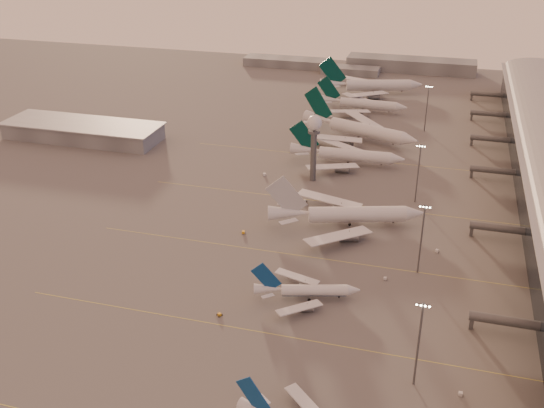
# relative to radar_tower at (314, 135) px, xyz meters

# --- Properties ---
(ground) EXTENTS (700.00, 700.00, 0.00)m
(ground) POSITION_rel_radar_tower_xyz_m (-5.00, -120.00, -20.95)
(ground) COLOR #595757
(ground) RESTS_ON ground
(taxiway_markings) EXTENTS (180.00, 185.25, 0.02)m
(taxiway_markings) POSITION_rel_radar_tower_xyz_m (25.00, -64.00, -20.94)
(taxiway_markings) COLOR gold
(taxiway_markings) RESTS_ON ground
(hangar) EXTENTS (82.00, 27.00, 8.50)m
(hangar) POSITION_rel_radar_tower_xyz_m (-125.00, 20.00, -16.63)
(hangar) COLOR slate
(hangar) RESTS_ON ground
(radar_tower) EXTENTS (6.40, 6.40, 31.10)m
(radar_tower) POSITION_rel_radar_tower_xyz_m (0.00, 0.00, 0.00)
(radar_tower) COLOR #4F5156
(radar_tower) RESTS_ON ground
(mast_a) EXTENTS (3.60, 0.56, 25.00)m
(mast_a) POSITION_rel_radar_tower_xyz_m (53.00, -120.00, -7.21)
(mast_a) COLOR #4F5156
(mast_a) RESTS_ON ground
(mast_b) EXTENTS (3.60, 0.56, 25.00)m
(mast_b) POSITION_rel_radar_tower_xyz_m (50.00, -65.00, -7.21)
(mast_b) COLOR #4F5156
(mast_b) RESTS_ON ground
(mast_c) EXTENTS (3.60, 0.56, 25.00)m
(mast_c) POSITION_rel_radar_tower_xyz_m (45.00, -10.00, -7.21)
(mast_c) COLOR #4F5156
(mast_c) RESTS_ON ground
(mast_d) EXTENTS (3.60, 0.56, 25.00)m
(mast_d) POSITION_rel_radar_tower_xyz_m (43.00, 80.00, -7.21)
(mast_d) COLOR #4F5156
(mast_d) RESTS_ON ground
(distant_horizon) EXTENTS (165.00, 37.50, 9.00)m
(distant_horizon) POSITION_rel_radar_tower_xyz_m (-2.38, 205.14, -17.06)
(distant_horizon) COLOR slate
(distant_horizon) RESTS_ON ground
(narrowbody_mid) EXTENTS (32.77, 25.79, 13.11)m
(narrowbody_mid) POSITION_rel_radar_tower_xyz_m (18.11, -90.28, -18.29)
(narrowbody_mid) COLOR silver
(narrowbody_mid) RESTS_ON ground
(widebody_white) EXTENTS (57.97, 45.76, 21.03)m
(widebody_white) POSITION_rel_radar_tower_xyz_m (21.69, -38.95, -17.30)
(widebody_white) COLOR silver
(widebody_white) RESTS_ON ground
(greentail_a) EXTENTS (54.05, 43.63, 19.63)m
(greentail_a) POSITION_rel_radar_tower_xyz_m (11.19, 22.65, -17.48)
(greentail_a) COLOR silver
(greentail_a) RESTS_ON ground
(greentail_b) EXTENTS (62.74, 49.79, 23.79)m
(greentail_b) POSITION_rel_radar_tower_xyz_m (11.39, 57.24, -16.75)
(greentail_b) COLOR silver
(greentail_b) RESTS_ON ground
(greentail_c) EXTENTS (53.12, 42.83, 19.28)m
(greentail_c) POSITION_rel_radar_tower_xyz_m (5.81, 105.15, -17.54)
(greentail_c) COLOR silver
(greentail_c) RESTS_ON ground
(greentail_d) EXTENTS (64.04, 50.98, 23.92)m
(greentail_d) POSITION_rel_radar_tower_xyz_m (5.96, 143.26, -16.72)
(greentail_d) COLOR silver
(greentail_d) RESTS_ON ground
(gsv_catering_a) EXTENTS (4.86, 2.52, 3.88)m
(gsv_catering_a) POSITION_rel_radar_tower_xyz_m (64.78, -121.06, -19.01)
(gsv_catering_a) COLOR silver
(gsv_catering_a) RESTS_ON ground
(gsv_tug_mid) EXTENTS (3.51, 3.28, 0.86)m
(gsv_tug_mid) POSITION_rel_radar_tower_xyz_m (-4.79, -105.93, -20.50)
(gsv_tug_mid) COLOR gold
(gsv_tug_mid) RESTS_ON ground
(gsv_truck_b) EXTENTS (5.33, 3.10, 2.03)m
(gsv_truck_b) POSITION_rel_radar_tower_xyz_m (40.60, -72.62, -19.91)
(gsv_truck_b) COLOR silver
(gsv_truck_b) RESTS_ON ground
(gsv_truck_c) EXTENTS (5.84, 3.30, 2.23)m
(gsv_truck_c) POSITION_rel_radar_tower_xyz_m (-13.53, -55.07, -19.81)
(gsv_truck_c) COLOR gold
(gsv_truck_c) RESTS_ON ground
(gsv_catering_b) EXTENTS (5.60, 4.04, 4.20)m
(gsv_catering_b) POSITION_rel_radar_tower_xyz_m (55.82, -49.81, -18.85)
(gsv_catering_b) COLOR silver
(gsv_catering_b) RESTS_ON ground
(gsv_tug_far) EXTENTS (3.89, 4.48, 1.10)m
(gsv_tug_far) POSITION_rel_radar_tower_xyz_m (1.68, -23.16, -20.38)
(gsv_tug_far) COLOR silver
(gsv_tug_far) RESTS_ON ground
(gsv_truck_d) EXTENTS (4.31, 6.62, 2.52)m
(gsv_truck_d) POSITION_rel_radar_tower_xyz_m (-21.98, -0.52, -19.66)
(gsv_truck_d) COLOR silver
(gsv_truck_d) RESTS_ON ground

